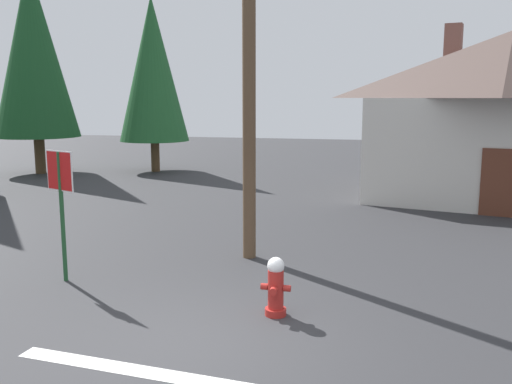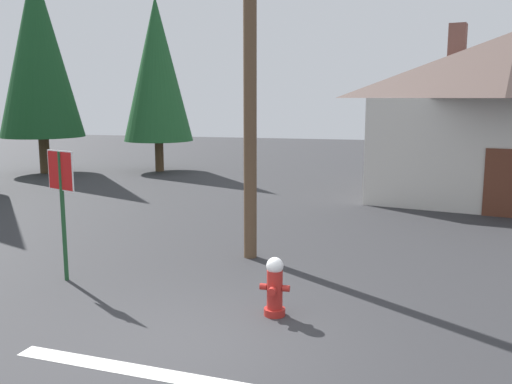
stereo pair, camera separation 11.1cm
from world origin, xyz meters
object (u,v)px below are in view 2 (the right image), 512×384
Objects in this scene: fire_hydrant at (275,287)px; pine_tree_short_left at (38,51)px; utility_pole at (250,20)px; pine_tree_tall_left at (157,70)px; stop_sign_near at (62,188)px; house at (512,113)px.

fire_hydrant is 20.58m from pine_tree_short_left.
utility_pole reaches higher than pine_tree_short_left.
pine_tree_tall_left reaches higher than fire_hydrant.
pine_tree_tall_left is (-4.92, 15.41, 2.95)m from stop_sign_near.
utility_pole is (3.01, 2.39, 3.23)m from stop_sign_near.
fire_hydrant is at bearing -45.36° from pine_tree_short_left.
house is (9.75, 11.63, 1.16)m from stop_sign_near.
utility_pole is (-1.24, 3.13, 4.55)m from fire_hydrant.
stop_sign_near is 0.26× the size of utility_pole.
house is at bearing 50.02° from stop_sign_near.
utility_pole reaches higher than house.
pine_tree_short_left reaches higher than stop_sign_near.
pine_tree_tall_left is 5.28m from pine_tree_short_left.
stop_sign_near is 16.44m from pine_tree_tall_left.
pine_tree_tall_left is (-7.94, 13.02, -0.29)m from utility_pole.
fire_hydrant is at bearing -60.40° from pine_tree_tall_left.
pine_tree_short_left is (-4.85, -1.95, 0.77)m from pine_tree_tall_left.
utility_pole is at bearing -58.64° from pine_tree_tall_left.
house is (5.50, 12.37, 2.48)m from fire_hydrant.
pine_tree_short_left is at bearing 174.64° from house.
pine_tree_short_left is at bearing 134.64° from fire_hydrant.
fire_hydrant is 5.65m from utility_pole.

